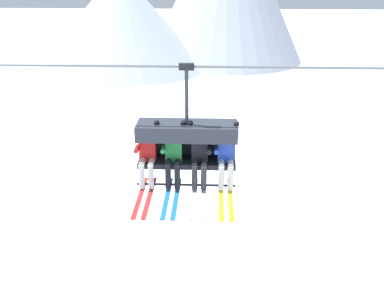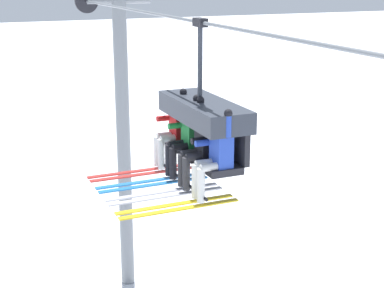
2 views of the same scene
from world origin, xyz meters
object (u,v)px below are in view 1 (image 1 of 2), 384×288
Objects in this scene: skier_red at (147,154)px; skier_blue at (226,155)px; skier_green at (173,154)px; skier_black at (199,155)px; chairlift_chair at (187,137)px.

skier_blue is at bearing 0.00° from skier_red.
skier_red is at bearing 180.00° from skier_green.
skier_green is at bearing 180.00° from skier_black.
skier_red is at bearing -164.29° from chairlift_chair.
skier_black is (0.50, 0.00, 0.00)m from skier_green.
chairlift_chair is 1.37× the size of skier_green.
chairlift_chair is at bearing 164.42° from skier_blue.
skier_blue is (1.53, 0.00, 0.00)m from skier_red.
skier_green is at bearing -139.59° from chairlift_chair.
skier_black is 1.00× the size of skier_blue.
skier_green is 1.00× the size of skier_blue.
chairlift_chair reaches higher than skier_green.
skier_black is at bearing -40.41° from chairlift_chair.
skier_red and skier_green have the same top height.
skier_red is 1.53m from skier_blue.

